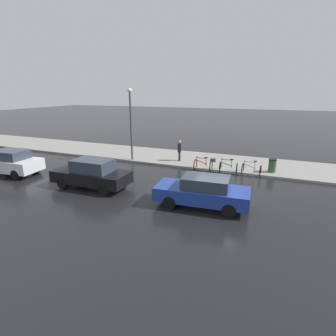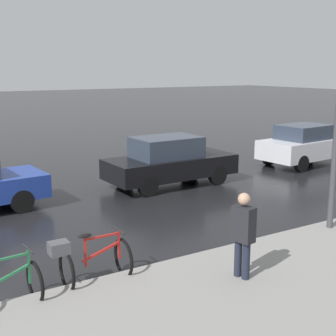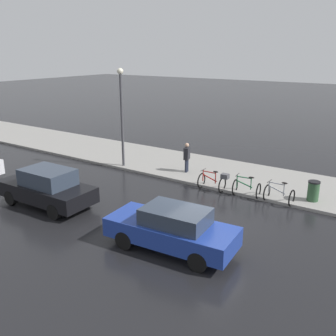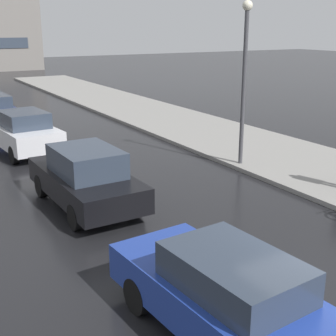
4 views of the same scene
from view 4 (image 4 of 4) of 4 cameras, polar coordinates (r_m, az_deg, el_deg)
The scene contains 6 objects.
ground_plane at distance 8.97m, azimuth 19.31°, elevation -15.70°, with size 140.00×140.00×0.00m, color black.
sidewalk_kerb at distance 19.54m, azimuth 8.84°, elevation 3.04°, with size 4.80×60.00×0.14m, color gray.
car_blue at distance 7.41m, azimuth 7.21°, elevation -15.26°, with size 2.01×4.47×1.50m.
car_black at distance 12.68m, azimuth -10.02°, elevation -1.15°, with size 1.91×4.41×1.64m.
car_white at distance 18.67m, azimuth -17.15°, elevation 4.20°, with size 2.13×4.10×1.63m.
streetlamp at distance 15.83m, azimuth 9.31°, elevation 11.71°, with size 0.33×0.33×5.48m.
Camera 4 is at (-6.04, -4.68, 4.69)m, focal length 50.00 mm.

